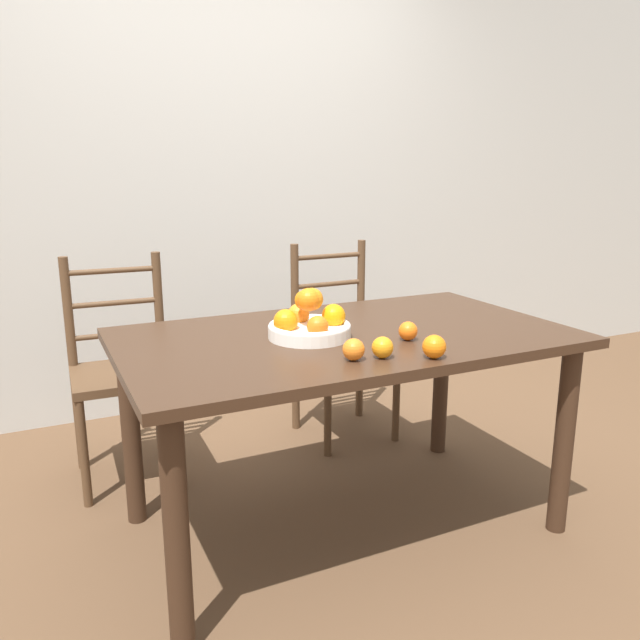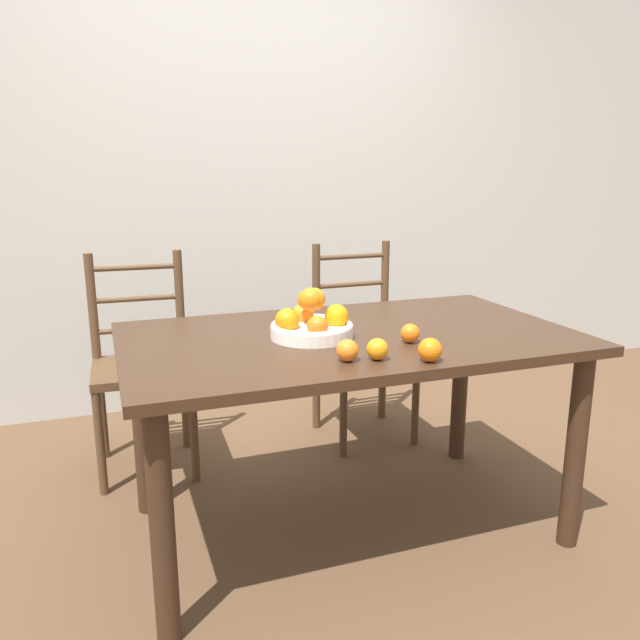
# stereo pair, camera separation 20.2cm
# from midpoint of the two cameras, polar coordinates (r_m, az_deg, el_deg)

# --- Properties ---
(ground_plane) EXTENTS (12.00, 12.00, 0.00)m
(ground_plane) POSITION_cam_midpoint_polar(r_m,az_deg,el_deg) (2.50, -0.24, -18.19)
(ground_plane) COLOR brown
(wall_back) EXTENTS (8.00, 0.06, 2.60)m
(wall_back) POSITION_cam_midpoint_polar(r_m,az_deg,el_deg) (3.55, -11.05, 13.14)
(wall_back) COLOR beige
(wall_back) RESTS_ON ground_plane
(dining_table) EXTENTS (1.57, 0.91, 0.76)m
(dining_table) POSITION_cam_midpoint_polar(r_m,az_deg,el_deg) (2.23, -0.26, -3.74)
(dining_table) COLOR #382316
(dining_table) RESTS_ON ground_plane
(fruit_bowl) EXTENTS (0.28, 0.28, 0.17)m
(fruit_bowl) POSITION_cam_midpoint_polar(r_m,az_deg,el_deg) (2.13, -3.72, -0.27)
(fruit_bowl) COLOR white
(fruit_bowl) RESTS_ON dining_table
(orange_loose_0) EXTENTS (0.07, 0.07, 0.07)m
(orange_loose_0) POSITION_cam_midpoint_polar(r_m,az_deg,el_deg) (1.91, 2.73, -2.56)
(orange_loose_0) COLOR orange
(orange_loose_0) RESTS_ON dining_table
(orange_loose_1) EXTENTS (0.06, 0.06, 0.06)m
(orange_loose_1) POSITION_cam_midpoint_polar(r_m,az_deg,el_deg) (2.11, 5.35, -1.04)
(orange_loose_1) COLOR orange
(orange_loose_1) RESTS_ON dining_table
(orange_loose_2) EXTENTS (0.07, 0.07, 0.07)m
(orange_loose_2) POSITION_cam_midpoint_polar(r_m,az_deg,el_deg) (1.92, 7.45, -2.48)
(orange_loose_2) COLOR orange
(orange_loose_2) RESTS_ON dining_table
(orange_loose_3) EXTENTS (0.07, 0.07, 0.07)m
(orange_loose_3) POSITION_cam_midpoint_polar(r_m,az_deg,el_deg) (1.88, 0.02, -2.76)
(orange_loose_3) COLOR orange
(orange_loose_3) RESTS_ON dining_table
(chair_left) EXTENTS (0.43, 0.41, 0.96)m
(chair_left) POSITION_cam_midpoint_polar(r_m,az_deg,el_deg) (2.84, -19.57, -4.70)
(chair_left) COLOR #513823
(chair_left) RESTS_ON ground_plane
(chair_right) EXTENTS (0.43, 0.41, 0.96)m
(chair_right) POSITION_cam_midpoint_polar(r_m,az_deg,el_deg) (3.11, 0.10, -2.28)
(chair_right) COLOR #513823
(chair_right) RESTS_ON ground_plane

